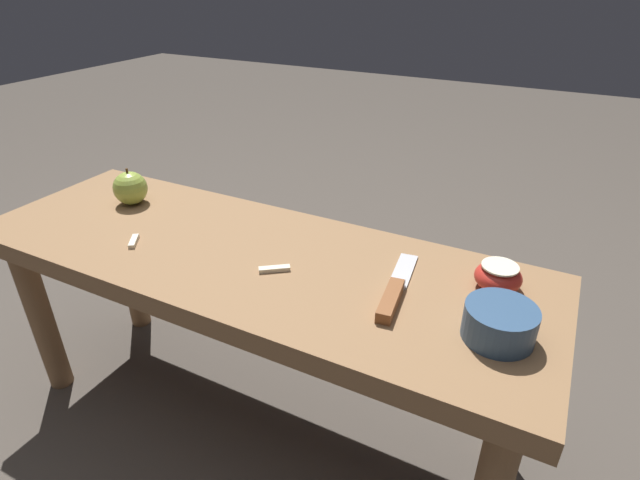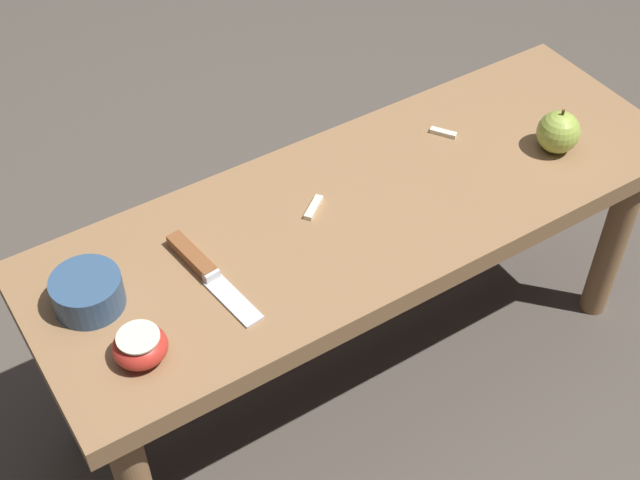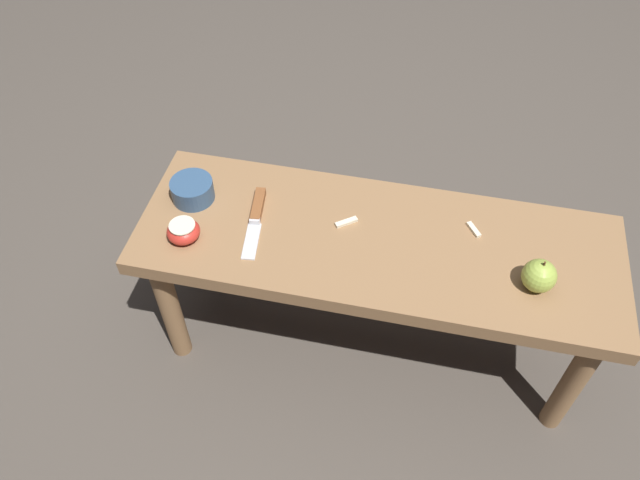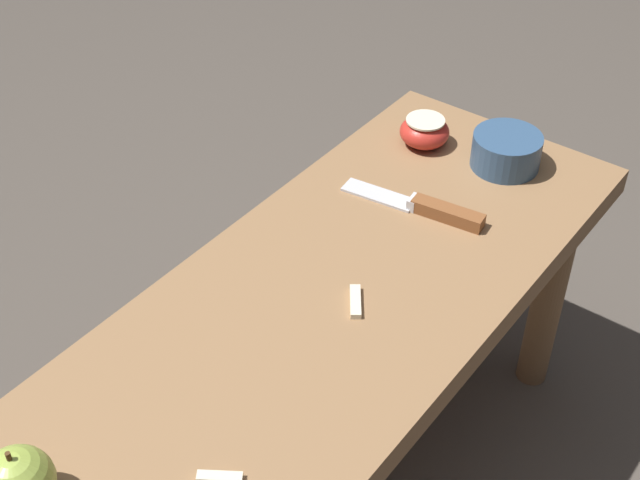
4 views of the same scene
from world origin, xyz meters
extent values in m
plane|color=#4C443D|center=(0.00, 0.00, 0.00)|extent=(8.00, 8.00, 0.00)
cube|color=olive|center=(0.00, 0.00, 0.43)|extent=(1.14, 0.39, 0.04)
cylinder|color=olive|center=(-0.51, -0.14, 0.20)|extent=(0.05, 0.05, 0.41)
cylinder|color=olive|center=(0.51, -0.14, 0.20)|extent=(0.05, 0.05, 0.41)
cylinder|color=olive|center=(-0.51, 0.14, 0.20)|extent=(0.05, 0.05, 0.41)
cylinder|color=olive|center=(0.51, 0.14, 0.20)|extent=(0.05, 0.05, 0.41)
cube|color=silver|center=(-0.29, -0.07, 0.45)|extent=(0.05, 0.11, 0.00)
cube|color=silver|center=(-0.29, -0.01, 0.46)|extent=(0.03, 0.02, 0.02)
cube|color=brown|center=(-0.30, 0.04, 0.46)|extent=(0.04, 0.11, 0.02)
sphere|color=#9EB747|center=(0.36, -0.06, 0.49)|extent=(0.07, 0.07, 0.07)
cylinder|color=#4C3319|center=(0.36, -0.06, 0.53)|extent=(0.01, 0.01, 0.01)
ellipsoid|color=red|center=(-0.44, -0.09, 0.47)|extent=(0.08, 0.08, 0.05)
cylinder|color=beige|center=(-0.44, -0.09, 0.49)|extent=(0.06, 0.06, 0.00)
cube|color=beige|center=(-0.08, 0.03, 0.45)|extent=(0.05, 0.04, 0.01)
cube|color=beige|center=(0.22, 0.07, 0.45)|extent=(0.04, 0.05, 0.01)
cylinder|color=#335175|center=(-0.47, 0.04, 0.47)|extent=(0.10, 0.10, 0.05)
camera|label=1|loc=(-0.50, 0.66, 0.93)|focal=28.00mm
camera|label=2|loc=(-0.64, -0.86, 1.45)|focal=50.00mm
camera|label=3|loc=(0.07, -0.96, 1.55)|focal=35.00mm
camera|label=4|loc=(0.59, 0.49, 1.23)|focal=50.00mm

